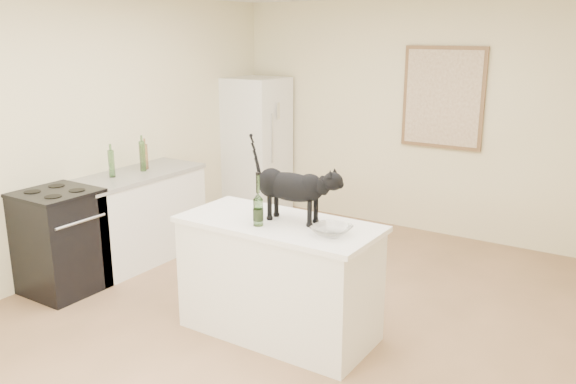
{
  "coord_description": "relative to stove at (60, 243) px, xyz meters",
  "views": [
    {
      "loc": [
        2.41,
        -3.65,
        2.25
      ],
      "look_at": [
        0.15,
        -0.15,
        1.12
      ],
      "focal_mm": 37.05,
      "sensor_mm": 36.0,
      "label": 1
    }
  ],
  "objects": [
    {
      "name": "artwork_canvas",
      "position": [
        2.25,
        3.3,
        1.1
      ],
      "size": [
        0.82,
        0.0,
        1.02
      ],
      "primitive_type": "cube",
      "color": "beige",
      "rests_on": "wall_back"
    },
    {
      "name": "fridge_paper",
      "position": [
        0.34,
        2.96,
        0.87
      ],
      "size": [
        0.05,
        0.15,
        0.2
      ],
      "primitive_type": "cube",
      "rotation": [
        0.0,
        0.0,
        0.28
      ],
      "color": "silver",
      "rests_on": "fridge"
    },
    {
      "name": "left_countertop",
      "position": [
        0.0,
        0.9,
        0.43
      ],
      "size": [
        0.62,
        1.44,
        0.04
      ],
      "primitive_type": "cube",
      "color": "gray",
      "rests_on": "left_cabinets"
    },
    {
      "name": "fridge",
      "position": [
        0.0,
        2.95,
        0.4
      ],
      "size": [
        0.68,
        0.68,
        1.7
      ],
      "primitive_type": "cube",
      "color": "white",
      "rests_on": "floor"
    },
    {
      "name": "artwork_frame",
      "position": [
        2.25,
        3.32,
        1.1
      ],
      "size": [
        0.9,
        0.03,
        1.1
      ],
      "primitive_type": "cube",
      "color": "brown",
      "rests_on": "wall_back"
    },
    {
      "name": "stove",
      "position": [
        0.0,
        0.0,
        0.0
      ],
      "size": [
        0.6,
        0.6,
        0.9
      ],
      "primitive_type": "cube",
      "color": "black",
      "rests_on": "floor"
    },
    {
      "name": "island_top",
      "position": [
        2.05,
        0.4,
        0.43
      ],
      "size": [
        1.5,
        0.7,
        0.04
      ],
      "primitive_type": "cube",
      "color": "white",
      "rests_on": "island_base"
    },
    {
      "name": "black_cat",
      "position": [
        2.12,
        0.46,
        0.68
      ],
      "size": [
        0.67,
        0.24,
        0.46
      ],
      "primitive_type": null,
      "rotation": [
        0.0,
        0.0,
        0.07
      ],
      "color": "black",
      "rests_on": "island_top"
    },
    {
      "name": "wine_bottle",
      "position": [
        1.98,
        0.24,
        0.62
      ],
      "size": [
        0.08,
        0.08,
        0.34
      ],
      "primitive_type": "cylinder",
      "rotation": [
        0.0,
        0.0,
        0.15
      ],
      "color": "#2A5522",
      "rests_on": "island_top"
    },
    {
      "name": "wall_back",
      "position": [
        1.95,
        3.35,
        0.85
      ],
      "size": [
        4.5,
        0.0,
        4.5
      ],
      "primitive_type": "plane",
      "rotation": [
        1.57,
        0.0,
        0.0
      ],
      "color": "beige",
      "rests_on": "ground"
    },
    {
      "name": "wall_left",
      "position": [
        -0.3,
        0.6,
        0.85
      ],
      "size": [
        0.0,
        5.5,
        5.5
      ],
      "primitive_type": "plane",
      "rotation": [
        1.57,
        0.0,
        1.57
      ],
      "color": "beige",
      "rests_on": "ground"
    },
    {
      "name": "left_cabinets",
      "position": [
        0.0,
        0.9,
        -0.02
      ],
      "size": [
        0.6,
        1.4,
        0.86
      ],
      "primitive_type": "cube",
      "color": "white",
      "rests_on": "floor"
    },
    {
      "name": "island_base",
      "position": [
        2.05,
        0.4,
        -0.02
      ],
      "size": [
        1.44,
        0.67,
        0.86
      ],
      "primitive_type": "cube",
      "color": "white",
      "rests_on": "floor"
    },
    {
      "name": "counter_bottle_cluster",
      "position": [
        -0.02,
        0.93,
        0.59
      ],
      "size": [
        0.12,
        0.47,
        0.3
      ],
      "color": "#1C521C",
      "rests_on": "left_countertop"
    },
    {
      "name": "floor",
      "position": [
        1.95,
        0.6,
        -0.45
      ],
      "size": [
        5.5,
        5.5,
        0.0
      ],
      "primitive_type": "plane",
      "color": "#A87B59",
      "rests_on": "ground"
    },
    {
      "name": "glass_bowl",
      "position": [
        2.52,
        0.34,
        0.48
      ],
      "size": [
        0.28,
        0.28,
        0.07
      ],
      "primitive_type": "imported",
      "rotation": [
        0.0,
        0.0,
        -0.04
      ],
      "color": "silver",
      "rests_on": "island_top"
    }
  ]
}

